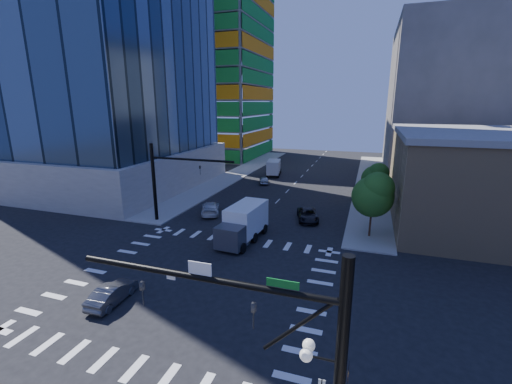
% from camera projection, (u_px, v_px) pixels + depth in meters
% --- Properties ---
extents(ground, '(160.00, 160.00, 0.00)m').
position_uv_depth(ground, '(198.00, 283.00, 26.56)').
color(ground, black).
rests_on(ground, ground).
extents(road_markings, '(20.00, 20.00, 0.01)m').
position_uv_depth(road_markings, '(198.00, 283.00, 26.55)').
color(road_markings, silver).
rests_on(road_markings, ground).
extents(sidewalk_ne, '(5.00, 60.00, 0.15)m').
position_uv_depth(sidewalk_ne, '(371.00, 183.00, 59.43)').
color(sidewalk_ne, '#9B9893').
rests_on(sidewalk_ne, ground).
extents(sidewalk_nw, '(5.00, 60.00, 0.15)m').
position_uv_depth(sidewalk_nw, '(237.00, 174.00, 67.07)').
color(sidewalk_nw, '#9B9893').
rests_on(sidewalk_nw, ground).
extents(construction_building, '(25.16, 34.50, 70.60)m').
position_uv_depth(construction_building, '(212.00, 57.00, 85.55)').
color(construction_building, slate).
rests_on(construction_building, ground).
extents(commercial_building, '(20.50, 22.50, 10.60)m').
position_uv_depth(commercial_building, '(493.00, 180.00, 37.76)').
color(commercial_building, tan).
rests_on(commercial_building, ground).
extents(bg_building_ne, '(24.00, 30.00, 28.00)m').
position_uv_depth(bg_building_ne, '(457.00, 100.00, 65.23)').
color(bg_building_ne, '#5C5853').
rests_on(bg_building_ne, ground).
extents(signal_mast_se, '(10.51, 2.48, 9.00)m').
position_uv_depth(signal_mast_se, '(313.00, 365.00, 11.49)').
color(signal_mast_se, black).
rests_on(signal_mast_se, sidewalk_se).
extents(signal_mast_nw, '(10.20, 0.40, 9.00)m').
position_uv_depth(signal_mast_nw, '(165.00, 176.00, 38.78)').
color(signal_mast_nw, black).
rests_on(signal_mast_nw, sidewalk_nw).
extents(tree_south, '(4.16, 4.16, 6.82)m').
position_uv_depth(tree_south, '(374.00, 194.00, 34.27)').
color(tree_south, '#382316').
rests_on(tree_south, sidewalk_ne).
extents(tree_north, '(3.54, 3.52, 5.78)m').
position_uv_depth(tree_north, '(376.00, 177.00, 45.37)').
color(tree_north, '#382316').
rests_on(tree_north, sidewalk_ne).
extents(car_nb_far, '(3.52, 5.32, 1.36)m').
position_uv_depth(car_nb_far, '(308.00, 215.00, 40.51)').
color(car_nb_far, black).
rests_on(car_nb_far, ground).
extents(car_sb_near, '(4.00, 5.58, 1.50)m').
position_uv_depth(car_sb_near, '(210.00, 208.00, 42.92)').
color(car_sb_near, silver).
rests_on(car_sb_near, ground).
extents(car_sb_mid, '(2.71, 4.14, 1.31)m').
position_uv_depth(car_sb_mid, '(264.00, 180.00, 58.90)').
color(car_sb_mid, '#B1B4B9').
rests_on(car_sb_mid, ground).
extents(car_sb_cross, '(1.60, 4.20, 1.37)m').
position_uv_depth(car_sb_cross, '(112.00, 293.00, 23.82)').
color(car_sb_cross, '#494A4E').
rests_on(car_sb_cross, ground).
extents(box_truck_near, '(3.43, 6.97, 3.54)m').
position_uv_depth(box_truck_near, '(242.00, 227.00, 34.14)').
color(box_truck_near, black).
rests_on(box_truck_near, ground).
extents(box_truck_far, '(3.39, 6.05, 3.00)m').
position_uv_depth(box_truck_far, '(274.00, 168.00, 65.76)').
color(box_truck_far, black).
rests_on(box_truck_far, ground).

